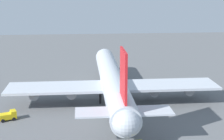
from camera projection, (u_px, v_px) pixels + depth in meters
name	position (u px, v px, depth m)	size (l,w,h in m)	color
ground_plane	(112.00, 99.00, 101.57)	(285.98, 285.98, 0.00)	slate
cargo_airplane	(112.00, 80.00, 99.84)	(71.49, 60.71, 20.36)	silver
cargo_loader	(8.00, 116.00, 85.71)	(3.74, 4.85, 2.38)	yellow
safety_cone_nose	(100.00, 72.00, 132.39)	(0.59, 0.59, 0.84)	orange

